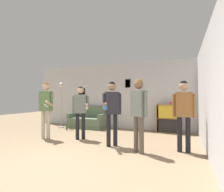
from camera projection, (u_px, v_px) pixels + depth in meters
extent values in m
plane|color=#937A5B|center=(41.00, 167.00, 3.16)|extent=(20.00, 20.00, 0.00)
cube|color=silver|center=(121.00, 96.00, 7.25)|extent=(8.13, 0.06, 2.70)
cube|color=black|center=(128.00, 83.00, 7.10)|extent=(0.22, 0.02, 0.33)
cube|color=#B2B2BC|center=(128.00, 83.00, 7.10)|extent=(0.17, 0.01, 0.29)
cube|color=black|center=(82.00, 91.00, 7.93)|extent=(0.33, 0.02, 0.28)
cube|color=beige|center=(82.00, 91.00, 7.92)|extent=(0.28, 0.01, 0.23)
cube|color=silver|center=(206.00, 94.00, 4.10)|extent=(0.06, 6.77, 2.70)
cube|color=#5B7056|center=(87.00, 127.00, 7.31)|extent=(1.56, 0.80, 0.10)
cube|color=#5B7056|center=(87.00, 122.00, 7.31)|extent=(1.50, 0.74, 0.32)
cube|color=#5B7056|center=(91.00, 112.00, 7.62)|extent=(1.50, 0.14, 0.48)
cube|color=#5B7056|center=(73.00, 115.00, 7.59)|extent=(0.12, 0.74, 0.18)
cube|color=#5B7056|center=(103.00, 116.00, 7.05)|extent=(0.12, 0.74, 0.18)
cube|color=olive|center=(157.00, 118.00, 6.48)|extent=(0.02, 0.30, 1.02)
cube|color=olive|center=(182.00, 119.00, 6.15)|extent=(0.02, 0.30, 1.02)
cube|color=olive|center=(169.00, 118.00, 6.45)|extent=(0.87, 0.01, 1.02)
cube|color=olive|center=(169.00, 132.00, 6.31)|extent=(0.83, 0.30, 0.02)
cube|color=olive|center=(169.00, 105.00, 6.32)|extent=(0.83, 0.30, 0.02)
cube|color=olive|center=(169.00, 119.00, 6.31)|extent=(0.83, 0.30, 0.02)
cube|color=black|center=(169.00, 126.00, 6.30)|extent=(0.71, 0.26, 0.46)
cube|color=gold|center=(169.00, 112.00, 6.31)|extent=(0.71, 0.26, 0.46)
cylinder|color=#ADA89E|center=(61.00, 127.00, 7.41)|extent=(0.28, 0.28, 0.03)
cylinder|color=#ADA89E|center=(61.00, 107.00, 7.42)|extent=(0.03, 0.03, 1.70)
sphere|color=silver|center=(61.00, 85.00, 7.43)|extent=(0.19, 0.19, 0.19)
cylinder|color=#B7AD99|center=(43.00, 125.00, 5.39)|extent=(0.11, 0.11, 0.86)
cylinder|color=#B7AD99|center=(48.00, 125.00, 5.34)|extent=(0.11, 0.11, 0.86)
cube|color=#5B7A4C|center=(46.00, 101.00, 5.37)|extent=(0.38, 0.24, 0.61)
sphere|color=#D1A889|center=(46.00, 87.00, 5.38)|extent=(0.22, 0.22, 0.22)
sphere|color=brown|center=(46.00, 85.00, 5.38)|extent=(0.19, 0.19, 0.19)
cylinder|color=#5B7A4C|center=(52.00, 97.00, 5.32)|extent=(0.07, 0.07, 0.26)
cylinder|color=#D1A889|center=(49.00, 103.00, 5.18)|extent=(0.10, 0.32, 0.19)
cylinder|color=white|center=(46.00, 106.00, 5.04)|extent=(0.05, 0.14, 0.09)
cylinder|color=#5B7A4C|center=(40.00, 102.00, 5.43)|extent=(0.07, 0.07, 0.57)
cylinder|color=black|center=(77.00, 126.00, 5.30)|extent=(0.11, 0.11, 0.79)
cylinder|color=black|center=(83.00, 126.00, 5.30)|extent=(0.11, 0.11, 0.79)
cube|color=slate|center=(80.00, 104.00, 5.31)|extent=(0.41, 0.33, 0.56)
sphere|color=#D1A889|center=(80.00, 90.00, 5.31)|extent=(0.21, 0.21, 0.21)
sphere|color=#382314|center=(80.00, 89.00, 5.31)|extent=(0.17, 0.17, 0.17)
cylinder|color=slate|center=(88.00, 100.00, 5.31)|extent=(0.07, 0.07, 0.24)
cylinder|color=#D1A889|center=(87.00, 106.00, 5.18)|extent=(0.18, 0.29, 0.18)
cylinder|color=white|center=(87.00, 108.00, 5.05)|extent=(0.09, 0.14, 0.09)
cylinder|color=slate|center=(73.00, 105.00, 5.30)|extent=(0.07, 0.07, 0.53)
cylinder|color=black|center=(109.00, 130.00, 4.52)|extent=(0.11, 0.11, 0.83)
cylinder|color=black|center=(115.00, 130.00, 4.56)|extent=(0.11, 0.11, 0.83)
cube|color=#282833|center=(112.00, 103.00, 4.55)|extent=(0.41, 0.37, 0.59)
sphere|color=#997051|center=(112.00, 86.00, 4.55)|extent=(0.21, 0.21, 0.21)
sphere|color=black|center=(112.00, 85.00, 4.55)|extent=(0.18, 0.18, 0.18)
cylinder|color=#282833|center=(120.00, 104.00, 4.59)|extent=(0.07, 0.07, 0.55)
cylinder|color=#282833|center=(104.00, 98.00, 4.51)|extent=(0.07, 0.07, 0.25)
cylinder|color=#997051|center=(105.00, 106.00, 4.37)|extent=(0.22, 0.29, 0.19)
cylinder|color=blue|center=(106.00, 108.00, 4.23)|extent=(0.08, 0.08, 0.10)
cylinder|color=brown|center=(136.00, 134.00, 4.08)|extent=(0.11, 0.11, 0.83)
cylinder|color=brown|center=(141.00, 135.00, 3.93)|extent=(0.11, 0.11, 0.83)
cube|color=slate|center=(139.00, 103.00, 4.01)|extent=(0.41, 0.37, 0.59)
sphere|color=brown|center=(139.00, 84.00, 4.01)|extent=(0.22, 0.22, 0.22)
sphere|color=brown|center=(139.00, 83.00, 4.02)|extent=(0.18, 0.18, 0.18)
cylinder|color=slate|center=(145.00, 105.00, 3.83)|extent=(0.07, 0.07, 0.56)
cylinder|color=slate|center=(133.00, 104.00, 4.19)|extent=(0.07, 0.07, 0.56)
cylinder|color=black|center=(180.00, 134.00, 4.07)|extent=(0.11, 0.11, 0.82)
cylinder|color=black|center=(188.00, 135.00, 4.02)|extent=(0.11, 0.11, 0.82)
cube|color=#936033|center=(184.00, 104.00, 4.05)|extent=(0.38, 0.23, 0.58)
sphere|color=tan|center=(184.00, 86.00, 4.06)|extent=(0.21, 0.21, 0.21)
sphere|color=black|center=(184.00, 84.00, 4.06)|extent=(0.18, 0.18, 0.18)
cylinder|color=#936033|center=(194.00, 106.00, 3.99)|extent=(0.07, 0.07, 0.54)
cylinder|color=#936033|center=(174.00, 105.00, 4.12)|extent=(0.07, 0.07, 0.54)
cylinder|color=#3D6638|center=(67.00, 128.00, 6.83)|extent=(0.07, 0.07, 0.19)
cylinder|color=#3D6638|center=(67.00, 124.00, 6.83)|extent=(0.03, 0.03, 0.08)
cylinder|color=red|center=(171.00, 103.00, 6.30)|extent=(0.07, 0.07, 0.10)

